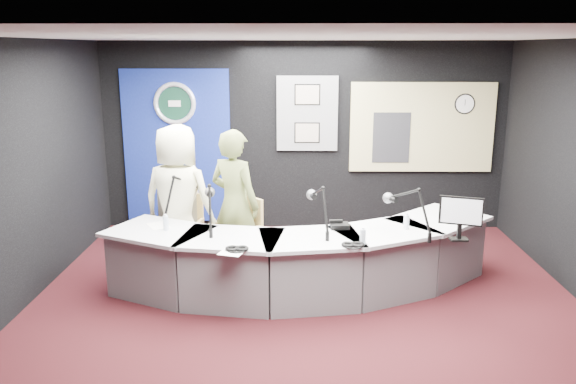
{
  "coord_description": "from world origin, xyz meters",
  "views": [
    {
      "loc": [
        -0.1,
        -5.57,
        2.7
      ],
      "look_at": [
        -0.2,
        0.8,
        1.1
      ],
      "focal_mm": 36.0,
      "sensor_mm": 36.0,
      "label": 1
    }
  ],
  "objects_px": {
    "armchair_left": "(180,237)",
    "person_woman": "(235,204)",
    "broadcast_desk": "(301,260)",
    "person_man": "(178,201)",
    "armchair_right": "(235,234)"
  },
  "relations": [
    {
      "from": "broadcast_desk",
      "to": "armchair_right",
      "type": "xyz_separation_m",
      "value": [
        -0.78,
        0.45,
        0.15
      ]
    },
    {
      "from": "broadcast_desk",
      "to": "armchair_right",
      "type": "distance_m",
      "value": 0.91
    },
    {
      "from": "broadcast_desk",
      "to": "armchair_left",
      "type": "distance_m",
      "value": 1.57
    },
    {
      "from": "armchair_left",
      "to": "person_man",
      "type": "xyz_separation_m",
      "value": [
        0.0,
        0.0,
        0.47
      ]
    },
    {
      "from": "armchair_left",
      "to": "person_woman",
      "type": "relative_size",
      "value": 0.5
    },
    {
      "from": "armchair_left",
      "to": "person_woman",
      "type": "xyz_separation_m",
      "value": [
        0.69,
        -0.09,
        0.44
      ]
    },
    {
      "from": "armchair_left",
      "to": "armchair_right",
      "type": "distance_m",
      "value": 0.7
    },
    {
      "from": "person_man",
      "to": "person_woman",
      "type": "distance_m",
      "value": 0.7
    },
    {
      "from": "broadcast_desk",
      "to": "armchair_right",
      "type": "bearing_deg",
      "value": 150.29
    },
    {
      "from": "armchair_left",
      "to": "broadcast_desk",
      "type": "bearing_deg",
      "value": -12.7
    },
    {
      "from": "broadcast_desk",
      "to": "person_woman",
      "type": "height_order",
      "value": "person_woman"
    },
    {
      "from": "armchair_right",
      "to": "person_woman",
      "type": "distance_m",
      "value": 0.37
    },
    {
      "from": "broadcast_desk",
      "to": "armchair_left",
      "type": "xyz_separation_m",
      "value": [
        -1.47,
        0.53,
        0.08
      ]
    },
    {
      "from": "person_man",
      "to": "person_woman",
      "type": "xyz_separation_m",
      "value": [
        0.69,
        -0.09,
        -0.02
      ]
    },
    {
      "from": "broadcast_desk",
      "to": "person_man",
      "type": "relative_size",
      "value": 2.45
    }
  ]
}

